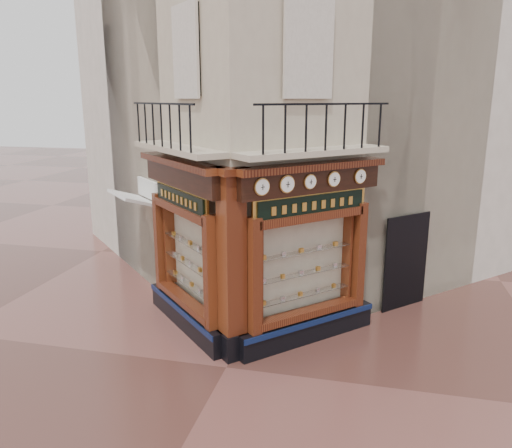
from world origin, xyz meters
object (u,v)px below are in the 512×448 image
(awning, at_px, (139,292))
(signboard_right, at_px, (312,205))
(corner_pilaster, at_px, (232,268))
(clock_d, at_px, (334,179))
(clock_c, at_px, (310,182))
(clock_e, at_px, (360,176))
(clock_a, at_px, (262,187))
(signboard_left, at_px, (180,199))
(clock_b, at_px, (287,184))

(awning, relative_size, signboard_right, 0.77)
(corner_pilaster, distance_m, clock_d, 2.81)
(clock_c, bearing_deg, clock_e, 0.00)
(clock_e, bearing_deg, corner_pilaster, 171.78)
(clock_a, distance_m, signboard_left, 2.36)
(clock_a, bearing_deg, clock_e, 0.00)
(signboard_left, bearing_deg, corner_pilaster, -169.75)
(clock_b, height_order, clock_c, clock_b)
(clock_b, xyz_separation_m, clock_d, (0.84, 0.84, 0.00))
(clock_d, bearing_deg, corner_pilaster, 169.10)
(awning, height_order, signboard_left, signboard_left)
(clock_d, bearing_deg, clock_e, -0.00)
(clock_a, distance_m, clock_c, 1.16)
(awning, distance_m, signboard_left, 4.14)
(clock_d, xyz_separation_m, awning, (-5.39, 1.55, -3.62))
(clock_a, relative_size, clock_b, 0.96)
(awning, xyz_separation_m, signboard_right, (4.99, -1.80, 3.10))
(corner_pilaster, distance_m, clock_c, 2.35)
(clock_d, relative_size, clock_e, 1.01)
(clock_d, bearing_deg, awning, 118.95)
(clock_a, relative_size, clock_d, 1.04)
(corner_pilaster, height_order, signboard_right, corner_pilaster)
(clock_a, height_order, clock_c, clock_a)
(clock_a, distance_m, clock_d, 1.78)
(signboard_left, bearing_deg, clock_e, -123.65)
(clock_c, xyz_separation_m, clock_e, (0.96, 0.96, 0.00))
(corner_pilaster, bearing_deg, clock_e, -8.22)
(corner_pilaster, height_order, clock_b, corner_pilaster)
(clock_d, xyz_separation_m, signboard_left, (-3.33, -0.25, -0.52))
(corner_pilaster, relative_size, signboard_right, 1.90)
(signboard_right, bearing_deg, signboard_left, 135.00)
(clock_d, distance_m, clock_e, 0.74)
(clock_c, height_order, awning, clock_c)
(clock_a, xyz_separation_m, signboard_left, (-2.07, 1.01, -0.52))
(corner_pilaster, bearing_deg, clock_c, -15.00)
(signboard_left, bearing_deg, clock_d, -130.68)
(clock_d, height_order, clock_e, clock_d)
(corner_pilaster, bearing_deg, awning, 96.36)
(clock_b, xyz_separation_m, signboard_right, (0.44, 0.59, -0.52))
(clock_c, relative_size, signboard_left, 0.16)
(awning, bearing_deg, clock_d, -151.05)
(corner_pilaster, height_order, awning, corner_pilaster)
(awning, relative_size, signboard_left, 0.83)
(corner_pilaster, distance_m, awning, 4.91)
(clock_e, relative_size, signboard_right, 0.16)
(clock_a, bearing_deg, corner_pilaster, 135.68)
(clock_b, relative_size, clock_d, 1.08)
(corner_pilaster, distance_m, signboard_right, 2.12)
(clock_a, distance_m, clock_e, 2.52)
(awning, bearing_deg, clock_b, -162.78)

